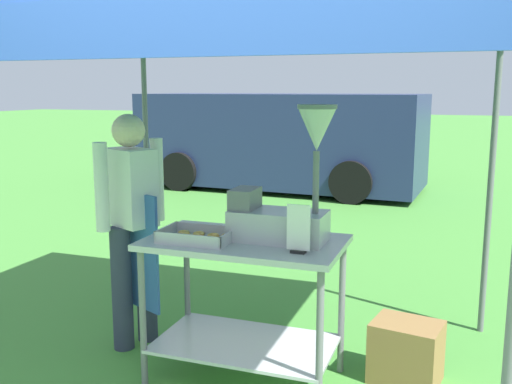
# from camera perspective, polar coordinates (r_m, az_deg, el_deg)

# --- Properties ---
(ground_plane) EXTENTS (70.00, 70.00, 0.00)m
(ground_plane) POSITION_cam_1_polar(r_m,az_deg,el_deg) (8.20, 12.74, -2.62)
(ground_plane) COLOR #478E38
(stall_canopy) EXTENTS (2.98, 2.43, 2.17)m
(stall_canopy) POSITION_cam_1_polar(r_m,az_deg,el_deg) (3.43, -0.60, 15.55)
(stall_canopy) COLOR slate
(stall_canopy) RESTS_ON ground
(donut_cart) EXTENTS (1.17, 0.69, 0.89)m
(donut_cart) POSITION_cam_1_polar(r_m,az_deg,el_deg) (3.51, -1.11, -8.66)
(donut_cart) COLOR #B7B7BC
(donut_cart) RESTS_ON ground
(donut_tray) EXTENTS (0.42, 0.28, 0.07)m
(donut_tray) POSITION_cam_1_polar(r_m,az_deg,el_deg) (3.41, -5.71, -4.50)
(donut_tray) COLOR #B7B7BC
(donut_tray) RESTS_ON donut_cart
(donut_fryer) EXTENTS (0.61, 0.28, 0.80)m
(donut_fryer) POSITION_cam_1_polar(r_m,az_deg,el_deg) (3.35, 2.94, -0.61)
(donut_fryer) COLOR #B7B7BC
(donut_fryer) RESTS_ON donut_cart
(menu_sign) EXTENTS (0.13, 0.05, 0.27)m
(menu_sign) POSITION_cam_1_polar(r_m,az_deg,el_deg) (3.14, 4.20, -3.98)
(menu_sign) COLOR black
(menu_sign) RESTS_ON donut_cart
(vendor) EXTENTS (0.46, 0.52, 1.61)m
(vendor) POSITION_cam_1_polar(r_m,az_deg,el_deg) (4.01, -12.11, -2.58)
(vendor) COLOR #2D3347
(vendor) RESTS_ON ground
(supply_crate) EXTENTS (0.45, 0.38, 0.38)m
(supply_crate) POSITION_cam_1_polar(r_m,az_deg,el_deg) (3.77, 14.59, -15.02)
(supply_crate) COLOR olive
(supply_crate) RESTS_ON ground
(van_navy) EXTENTS (5.07, 2.31, 1.69)m
(van_navy) POSITION_cam_1_polar(r_m,az_deg,el_deg) (10.43, 2.34, 5.19)
(van_navy) COLOR navy
(van_navy) RESTS_ON ground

